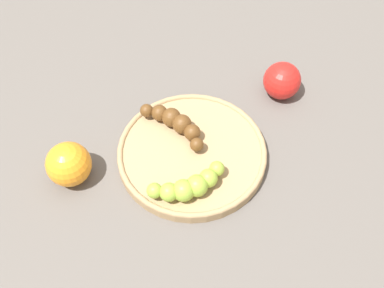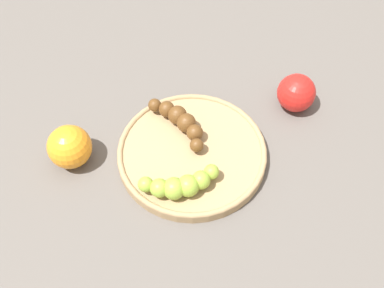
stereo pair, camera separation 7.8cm
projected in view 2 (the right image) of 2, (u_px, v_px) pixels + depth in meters
ground_plane at (192, 157)px, 0.81m from camera, size 2.40×2.40×0.00m
fruit_bowl at (192, 153)px, 0.80m from camera, size 0.26×0.26×0.02m
banana_overripe at (180, 120)px, 0.81m from camera, size 0.12×0.09×0.03m
banana_green at (180, 185)px, 0.74m from camera, size 0.13×0.07×0.04m
orange_fruit at (70, 147)px, 0.78m from camera, size 0.08×0.08×0.08m
apple_red at (296, 93)px, 0.85m from camera, size 0.07×0.07×0.07m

